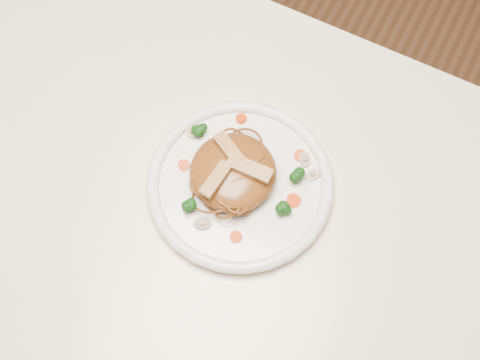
% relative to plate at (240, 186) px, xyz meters
% --- Properties ---
extents(ground, '(4.00, 4.00, 0.00)m').
position_rel_plate_xyz_m(ground, '(-0.07, -0.05, -0.76)').
color(ground, '#4E301B').
rests_on(ground, ground).
extents(table, '(1.20, 0.80, 0.75)m').
position_rel_plate_xyz_m(table, '(-0.07, -0.05, -0.11)').
color(table, white).
rests_on(table, ground).
extents(plate, '(0.36, 0.36, 0.02)m').
position_rel_plate_xyz_m(plate, '(0.00, 0.00, 0.00)').
color(plate, white).
rests_on(plate, table).
extents(noodle_mound, '(0.16, 0.16, 0.04)m').
position_rel_plate_xyz_m(noodle_mound, '(-0.01, 0.00, 0.03)').
color(noodle_mound, brown).
rests_on(noodle_mound, plate).
extents(chicken_a, '(0.07, 0.03, 0.01)m').
position_rel_plate_xyz_m(chicken_a, '(0.01, 0.01, 0.06)').
color(chicken_a, tan).
rests_on(chicken_a, noodle_mound).
extents(chicken_b, '(0.06, 0.05, 0.01)m').
position_rel_plate_xyz_m(chicken_b, '(-0.03, 0.02, 0.06)').
color(chicken_b, tan).
rests_on(chicken_b, noodle_mound).
extents(chicken_c, '(0.03, 0.06, 0.01)m').
position_rel_plate_xyz_m(chicken_c, '(-0.03, -0.03, 0.06)').
color(chicken_c, tan).
rests_on(chicken_c, noodle_mound).
extents(broccoli_0, '(0.03, 0.03, 0.03)m').
position_rel_plate_xyz_m(broccoli_0, '(0.07, 0.05, 0.02)').
color(broccoli_0, '#0F430E').
rests_on(broccoli_0, plate).
extents(broccoli_1, '(0.03, 0.03, 0.03)m').
position_rel_plate_xyz_m(broccoli_1, '(-0.10, 0.05, 0.03)').
color(broccoli_1, '#0F430E').
rests_on(broccoli_1, plate).
extents(broccoli_2, '(0.04, 0.04, 0.03)m').
position_rel_plate_xyz_m(broccoli_2, '(-0.05, -0.07, 0.02)').
color(broccoli_2, '#0F430E').
rests_on(broccoli_2, plate).
extents(broccoli_3, '(0.03, 0.03, 0.03)m').
position_rel_plate_xyz_m(broccoli_3, '(0.08, -0.01, 0.02)').
color(broccoli_3, '#0F430E').
rests_on(broccoli_3, plate).
extents(carrot_0, '(0.03, 0.03, 0.00)m').
position_rel_plate_xyz_m(carrot_0, '(0.06, 0.09, 0.01)').
color(carrot_0, red).
rests_on(carrot_0, plate).
extents(carrot_1, '(0.02, 0.02, 0.00)m').
position_rel_plate_xyz_m(carrot_1, '(-0.09, -0.01, 0.01)').
color(carrot_1, red).
rests_on(carrot_1, plate).
extents(carrot_2, '(0.03, 0.03, 0.00)m').
position_rel_plate_xyz_m(carrot_2, '(0.09, 0.01, 0.01)').
color(carrot_2, red).
rests_on(carrot_2, plate).
extents(carrot_3, '(0.02, 0.02, 0.00)m').
position_rel_plate_xyz_m(carrot_3, '(-0.05, 0.10, 0.01)').
color(carrot_3, red).
rests_on(carrot_3, plate).
extents(carrot_4, '(0.02, 0.02, 0.00)m').
position_rel_plate_xyz_m(carrot_4, '(0.04, -0.08, 0.01)').
color(carrot_4, red).
rests_on(carrot_4, plate).
extents(mushroom_0, '(0.04, 0.04, 0.01)m').
position_rel_plate_xyz_m(mushroom_0, '(-0.02, -0.09, 0.01)').
color(mushroom_0, '#BBAE8C').
rests_on(mushroom_0, plate).
extents(mushroom_1, '(0.03, 0.03, 0.01)m').
position_rel_plate_xyz_m(mushroom_1, '(0.09, 0.06, 0.01)').
color(mushroom_1, '#BBAE8C').
rests_on(mushroom_1, plate).
extents(mushroom_2, '(0.03, 0.03, 0.01)m').
position_rel_plate_xyz_m(mushroom_2, '(-0.11, 0.04, 0.01)').
color(mushroom_2, '#BBAE8C').
rests_on(mushroom_2, plate).
extents(mushroom_3, '(0.04, 0.04, 0.01)m').
position_rel_plate_xyz_m(mushroom_3, '(0.07, 0.08, 0.01)').
color(mushroom_3, '#BBAE8C').
rests_on(mushroom_3, plate).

